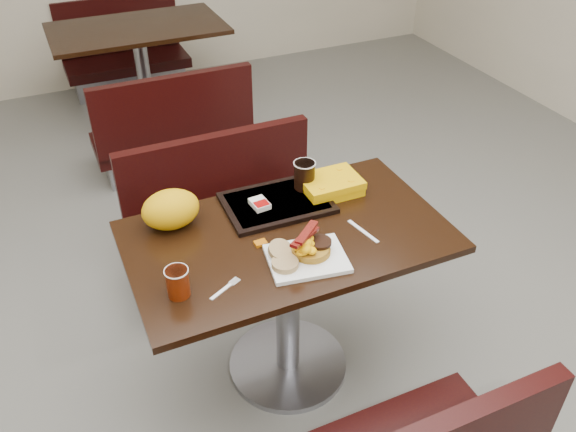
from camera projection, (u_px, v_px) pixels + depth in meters
name	position (u px, v px, depth m)	size (l,w,h in m)	color
floor	(288.00, 366.00, 2.67)	(6.00, 7.00, 0.01)	slate
table_near	(288.00, 306.00, 2.45)	(1.20, 0.70, 0.75)	black
bench_near_n	(231.00, 217.00, 2.98)	(1.00, 0.46, 0.72)	black
table_far	(144.00, 77.00, 4.37)	(1.20, 0.70, 0.75)	black
bench_far_s	(169.00, 118.00, 3.86)	(1.00, 0.46, 0.72)	black
bench_far_n	(125.00, 48.00, 4.90)	(1.00, 0.46, 0.72)	black
platter	(307.00, 259.00, 2.10)	(0.27, 0.21, 0.02)	white
pancake_stack	(311.00, 249.00, 2.11)	(0.14, 0.14, 0.03)	#A9791C
sausage_patty	(320.00, 242.00, 2.11)	(0.08, 0.08, 0.01)	black
scrambled_eggs	(305.00, 245.00, 2.07)	(0.09, 0.08, 0.05)	yellow
bacon_strips	(305.00, 236.00, 2.06)	(0.16, 0.07, 0.01)	#430406
muffin_bottom	(285.00, 264.00, 2.05)	(0.09, 0.09, 0.02)	tan
muffin_top	(280.00, 250.00, 2.09)	(0.09, 0.09, 0.02)	tan
coffee_cup_near	(178.00, 283.00, 1.93)	(0.07, 0.07, 0.10)	#952405
fork	(221.00, 292.00, 1.97)	(0.13, 0.02, 0.00)	white
knife	(363.00, 231.00, 2.24)	(0.17, 0.01, 0.00)	white
condiment_syrup	(261.00, 243.00, 2.18)	(0.04, 0.03, 0.01)	#B85A07
condiment_ketchup	(284.00, 221.00, 2.28)	(0.04, 0.03, 0.01)	#8C0504
tray	(277.00, 203.00, 2.38)	(0.42, 0.30, 0.02)	black
hashbrown_sleeve_left	(260.00, 204.00, 2.34)	(0.06, 0.08, 0.02)	silver
coffee_cup_far	(304.00, 175.00, 2.42)	(0.08, 0.08, 0.12)	black
clamshell	(330.00, 185.00, 2.44)	(0.24, 0.18, 0.06)	#E5A503
paper_bag	(171.00, 209.00, 2.23)	(0.22, 0.16, 0.15)	#E9AA07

